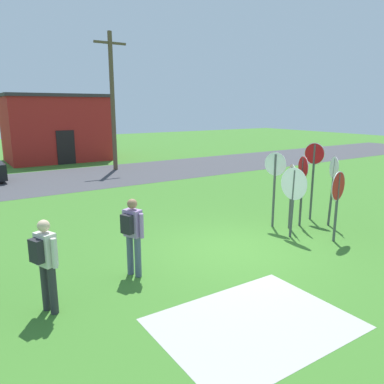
% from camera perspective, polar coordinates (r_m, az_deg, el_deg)
% --- Properties ---
extents(ground_plane, '(80.00, 80.00, 0.00)m').
position_cam_1_polar(ground_plane, '(9.72, 6.21, -8.70)').
color(ground_plane, '#3D7528').
extents(street_asphalt, '(60.00, 6.40, 0.01)m').
position_cam_1_polar(street_asphalt, '(20.06, -15.97, 2.13)').
color(street_asphalt, '#424247').
rests_on(street_asphalt, ground).
extents(concrete_path, '(3.20, 2.40, 0.01)m').
position_cam_1_polar(concrete_path, '(6.77, 9.36, -18.95)').
color(concrete_path, '#ADAAA3').
rests_on(concrete_path, ground).
extents(building_background, '(6.34, 4.53, 4.32)m').
position_cam_1_polar(building_background, '(26.95, -19.89, 9.12)').
color(building_background, '#B2231E').
rests_on(building_background, ground).
extents(utility_pole, '(1.80, 0.24, 7.47)m').
position_cam_1_polar(utility_pole, '(21.93, -11.90, 13.49)').
color(utility_pole, brown).
rests_on(utility_pole, ground).
extents(stop_sign_rear_right, '(0.50, 0.75, 1.92)m').
position_cam_1_polar(stop_sign_rear_right, '(11.37, 14.81, 0.98)').
color(stop_sign_rear_right, '#474C4C').
rests_on(stop_sign_rear_right, ground).
extents(stop_sign_tallest, '(0.29, 0.61, 2.13)m').
position_cam_1_polar(stop_sign_tallest, '(11.68, 16.31, 1.85)').
color(stop_sign_tallest, '#474C4C').
rests_on(stop_sign_tallest, ground).
extents(stop_sign_leaning_right, '(0.17, 0.67, 2.46)m').
position_cam_1_polar(stop_sign_leaning_right, '(12.43, 17.85, 3.41)').
color(stop_sign_leaning_right, '#474C4C').
rests_on(stop_sign_leaning_right, ground).
extents(stop_sign_leaning_left, '(0.13, 0.89, 1.94)m').
position_cam_1_polar(stop_sign_leaning_left, '(10.63, 15.06, 0.25)').
color(stop_sign_leaning_left, '#474C4C').
rests_on(stop_sign_leaning_left, ground).
extents(stop_sign_far_back, '(0.23, 0.65, 2.25)m').
position_cam_1_polar(stop_sign_far_back, '(11.35, 12.38, 2.20)').
color(stop_sign_far_back, '#474C4C').
rests_on(stop_sign_far_back, ground).
extents(stop_sign_center_cluster, '(0.78, 0.19, 1.91)m').
position_cam_1_polar(stop_sign_center_cluster, '(10.61, 21.12, -0.32)').
color(stop_sign_center_cluster, '#474C4C').
rests_on(stop_sign_center_cluster, ground).
extents(stop_sign_rear_left, '(0.38, 0.58, 2.11)m').
position_cam_1_polar(stop_sign_rear_left, '(12.00, 20.51, 1.75)').
color(stop_sign_rear_left, '#474C4C').
rests_on(stop_sign_rear_left, ground).
extents(person_holding_notes, '(0.44, 0.54, 1.69)m').
position_cam_1_polar(person_holding_notes, '(7.04, -21.25, -9.51)').
color(person_holding_notes, '#2D2D33').
rests_on(person_holding_notes, ground).
extents(person_in_blue, '(0.44, 0.53, 1.69)m').
position_cam_1_polar(person_in_blue, '(8.05, -8.98, -5.97)').
color(person_in_blue, '#4C5670').
rests_on(person_in_blue, ground).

